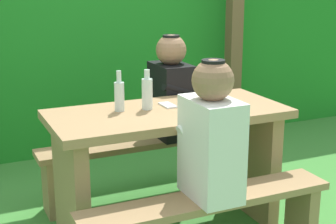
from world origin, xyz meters
The scene contains 11 objects.
hedge_backdrop centered at (0.00, 2.14, 1.03)m, with size 6.40×1.07×2.06m, color #1E8023.
pergola_post_right centered at (1.29, 1.37, 0.99)m, with size 0.12×0.12×1.99m, color brown.
picnic_table centered at (0.00, 0.00, 0.52)m, with size 1.40×0.64×0.77m.
bench_near centered at (0.00, -0.50, 0.31)m, with size 1.40×0.24×0.43m.
bench_far centered at (0.00, 0.50, 0.31)m, with size 1.40×0.24×0.43m.
person_white_shirt centered at (0.01, -0.50, 0.76)m, with size 0.25×0.35×0.72m.
person_black_coat centered at (0.25, 0.50, 0.76)m, with size 0.25×0.35×0.72m.
drinking_glass centered at (0.21, -0.14, 0.82)m, with size 0.07×0.07×0.09m, color silver.
bottle_left centered at (-0.10, 0.07, 0.87)m, with size 0.06×0.06×0.24m.
bottle_right centered at (-0.27, 0.10, 0.87)m, with size 0.06×0.06×0.24m.
cell_phone centered at (0.04, 0.09, 0.78)m, with size 0.07×0.14×0.01m, color silver.
Camera 1 is at (-1.20, -2.64, 1.55)m, focal length 54.75 mm.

